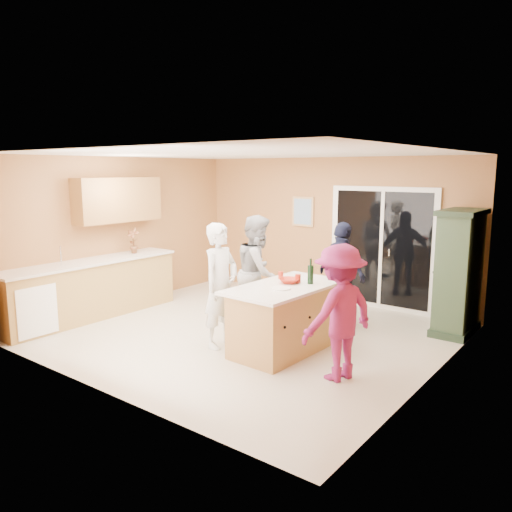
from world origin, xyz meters
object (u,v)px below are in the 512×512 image
Objects in this scene: woman_navy at (342,275)px; woman_magenta at (339,312)px; woman_white at (221,286)px; kitchen_island at (285,320)px; green_hutch at (459,274)px; woman_grey at (258,272)px.

woman_navy is 1.03× the size of woman_magenta.
woman_magenta is at bearing 136.57° from woman_navy.
woman_white is 1.99m from woman_navy.
kitchen_island is at bearing -67.03° from woman_white.
kitchen_island is 2.72m from green_hutch.
woman_white is at bearing -151.83° from kitchen_island.
woman_magenta is at bearing -143.13° from woman_grey.
green_hutch is 1.08× the size of woman_white.
kitchen_island is 1.14m from woman_grey.
woman_grey reaches higher than woman_magenta.
woman_navy reaches higher than woman_magenta.
green_hutch is (1.59, 2.16, 0.47)m from kitchen_island.
woman_navy is at bearing -75.67° from woman_grey.
green_hutch is 1.13× the size of woman_navy.
kitchen_island is at bearing -93.70° from woman_magenta.
woman_navy is (0.87, 1.79, -0.04)m from woman_white.
woman_grey is at bearing -100.28° from woman_magenta.
kitchen_island is 1.01× the size of woman_grey.
woman_magenta is (1.78, 0.01, -0.06)m from woman_white.
woman_navy is at bearing 88.96° from kitchen_island.
woman_navy is at bearing -28.74° from woman_white.
woman_grey is 2.10m from woman_magenta.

